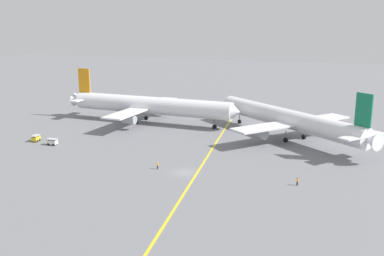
{
  "coord_description": "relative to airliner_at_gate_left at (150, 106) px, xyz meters",
  "views": [
    {
      "loc": [
        33.15,
        -83.39,
        31.09
      ],
      "look_at": [
        -7.43,
        23.88,
        4.0
      ],
      "focal_mm": 41.0,
      "sensor_mm": 36.0,
      "label": 1
    }
  ],
  "objects": [
    {
      "name": "ground_crew_marshaller_foreground",
      "position": [
        52.49,
        -41.09,
        -4.85
      ],
      "size": [
        0.36,
        0.5,
        1.65
      ],
      "color": "black",
      "rests_on": "ground"
    },
    {
      "name": "airliner_being_pushed",
      "position": [
        44.71,
        -4.32,
        -0.2
      ],
      "size": [
        49.68,
        41.94,
        15.99
      ],
      "color": "silver",
      "rests_on": "ground"
    },
    {
      "name": "ground_plane",
      "position": [
        28.81,
        -41.81,
        -5.71
      ],
      "size": [
        600.0,
        600.0,
        0.0
      ],
      "primitive_type": "plane",
      "color": "slate"
    },
    {
      "name": "pushback_tug",
      "position": [
        17.59,
        17.03,
        -4.51
      ],
      "size": [
        8.57,
        7.01,
        2.84
      ],
      "color": "gray",
      "rests_on": "ground"
    },
    {
      "name": "gse_baggage_cart_near_cluster",
      "position": [
        -12.32,
        -33.58,
        -4.85
      ],
      "size": [
        2.86,
        1.82,
        1.71
      ],
      "color": "silver",
      "rests_on": "ground"
    },
    {
      "name": "ground_crew_wing_walker_right",
      "position": [
        22.25,
        -41.79,
        -4.84
      ],
      "size": [
        0.36,
        0.36,
        1.68
      ],
      "color": "black",
      "rests_on": "ground"
    },
    {
      "name": "gse_baggage_cart_trailing",
      "position": [
        -18.99,
        -32.04,
        -4.85
      ],
      "size": [
        2.11,
        3.0,
        1.71
      ],
      "color": "gold",
      "rests_on": "ground"
    },
    {
      "name": "airliner_at_gate_left",
      "position": [
        0.0,
        0.0,
        0.0
      ],
      "size": [
        59.9,
        39.78,
        16.71
      ],
      "color": "silver",
      "rests_on": "ground"
    },
    {
      "name": "taxiway_stripe",
      "position": [
        29.96,
        -31.81,
        -5.71
      ],
      "size": [
        17.92,
        118.8,
        0.01
      ],
      "primitive_type": "cube",
      "rotation": [
        0.0,
        0.0,
        0.15
      ],
      "color": "yellow",
      "rests_on": "ground"
    }
  ]
}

